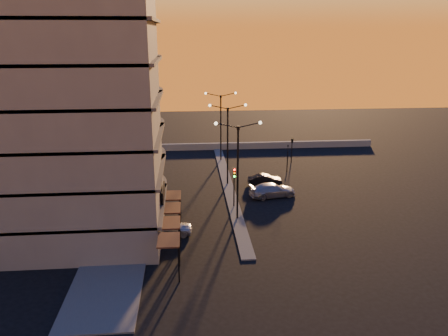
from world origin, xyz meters
TOP-DOWN VIEW (x-y plane):
  - ground at (0.00, 0.00)m, footprint 120.00×120.00m
  - sidewalk_west at (-10.50, 4.00)m, footprint 5.00×40.00m
  - median at (0.00, 10.00)m, footprint 1.20×36.00m
  - parapet at (2.00, 26.00)m, footprint 44.00×0.50m
  - building at (-14.00, 0.03)m, footprint 14.35×17.08m
  - streetlamp_near at (0.00, 0.00)m, footprint 4.32×0.32m
  - streetlamp_mid at (0.00, 10.00)m, footprint 4.32×0.32m
  - streetlamp_far at (0.00, 20.00)m, footprint 4.32×0.32m
  - traffic_light_main at (0.00, 2.87)m, footprint 0.28×0.44m
  - signal_east_a at (8.00, 14.00)m, footprint 0.13×0.16m
  - signal_east_b at (9.50, 18.00)m, footprint 0.42×1.99m
  - car_hatchback at (-6.50, -2.85)m, footprint 4.33×1.75m
  - car_sedan at (4.29, 9.30)m, footprint 3.97×1.45m
  - car_wagon at (4.50, 5.63)m, footprint 5.43×3.01m

SIDE VIEW (x-z plane):
  - ground at x=0.00m, z-range 0.00..0.00m
  - sidewalk_west at x=-10.50m, z-range 0.00..0.12m
  - median at x=0.00m, z-range 0.00..0.12m
  - parapet at x=2.00m, z-range 0.00..1.00m
  - car_sedan at x=4.29m, z-range 0.00..1.30m
  - car_hatchback at x=-6.50m, z-range 0.00..1.47m
  - car_wagon at x=4.50m, z-range 0.00..1.49m
  - signal_east_a at x=8.00m, z-range 0.13..3.73m
  - traffic_light_main at x=0.00m, z-range 0.76..5.01m
  - signal_east_b at x=9.50m, z-range 1.30..4.90m
  - streetlamp_near at x=0.00m, z-range 0.84..10.35m
  - streetlamp_mid at x=0.00m, z-range 0.84..10.35m
  - streetlamp_far at x=0.00m, z-range 0.84..10.35m
  - building at x=-14.00m, z-range -0.59..24.41m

